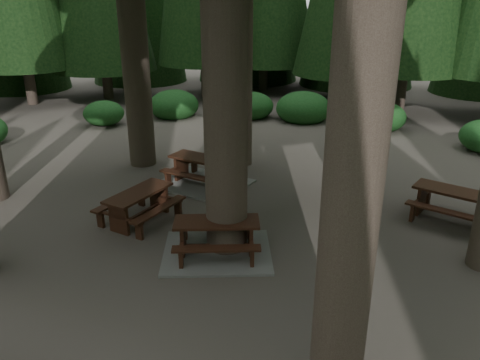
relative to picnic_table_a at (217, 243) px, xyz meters
The scene contains 6 objects.
ground 0.80m from the picnic_table_a, behind, with size 80.00×80.00×0.00m, color #4C453E.
picnic_table_a is the anchor object (origin of this frame).
picnic_table_b 2.38m from the picnic_table_a, behind, with size 1.41×1.74×0.74m.
picnic_table_c 3.81m from the picnic_table_a, 127.63° to the left, with size 2.40×2.00×0.79m.
picnic_table_d 5.60m from the picnic_table_a, 44.92° to the left, with size 1.93×1.64×0.75m.
shrub_ring 0.88m from the picnic_table_a, 93.02° to the left, with size 23.86×24.64×1.49m.
Camera 1 is at (5.20, -7.17, 4.85)m, focal length 35.00 mm.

